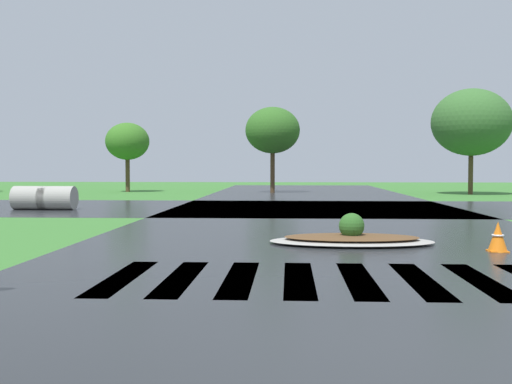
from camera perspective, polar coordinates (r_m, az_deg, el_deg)
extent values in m
cube|color=#232628|center=(15.03, 7.03, -4.16)|extent=(11.51, 80.00, 0.01)
cube|color=#232628|center=(25.59, 5.37, -1.44)|extent=(90.00, 10.36, 0.01)
cube|color=white|center=(9.99, -11.93, -7.54)|extent=(0.45, 3.14, 0.01)
cube|color=white|center=(9.80, -6.79, -7.70)|extent=(0.45, 3.14, 0.01)
cube|color=white|center=(9.68, -1.48, -7.80)|extent=(0.45, 3.14, 0.01)
cube|color=white|center=(9.66, 3.90, -7.83)|extent=(0.45, 3.14, 0.01)
cube|color=white|center=(9.71, 9.26, -7.80)|extent=(0.45, 3.14, 0.01)
cube|color=white|center=(9.85, 14.52, -7.70)|extent=(0.45, 3.14, 0.01)
cube|color=white|center=(10.07, 19.59, -7.54)|extent=(0.45, 3.14, 0.01)
ellipsoid|color=#9E9B93|center=(14.01, 8.62, -4.42)|extent=(3.60, 1.84, 0.12)
ellipsoid|color=brown|center=(14.00, 8.62, -4.05)|extent=(2.95, 1.51, 0.10)
sphere|color=#2D6023|center=(13.97, 8.63, -3.04)|extent=(0.56, 0.56, 0.56)
cylinder|color=#9E9B93|center=(26.02, -19.62, -0.50)|extent=(1.38, 0.96, 0.92)
cylinder|color=#9E9B93|center=(25.60, -17.49, -0.52)|extent=(1.38, 0.96, 0.92)
cone|color=orange|center=(13.47, 20.99, -3.79)|extent=(0.39, 0.39, 0.61)
torus|color=white|center=(13.46, 21.00, -3.66)|extent=(0.24, 0.24, 0.04)
cube|color=orange|center=(13.50, 20.98, -5.00)|extent=(0.36, 0.36, 0.03)
cylinder|color=#4C3823|center=(41.91, -11.51, 1.58)|extent=(0.28, 0.28, 2.30)
ellipsoid|color=#366E21|center=(41.94, -11.54, 4.51)|extent=(2.84, 2.84, 2.41)
cylinder|color=#4C3823|center=(39.79, 1.51, 1.90)|extent=(0.28, 0.28, 2.74)
ellipsoid|color=#306222|center=(39.85, 1.51, 5.60)|extent=(3.43, 3.43, 2.92)
cylinder|color=#4C3823|center=(39.54, 18.81, 1.70)|extent=(0.28, 0.28, 2.64)
ellipsoid|color=#36672D|center=(39.62, 18.87, 5.98)|extent=(4.67, 4.67, 3.97)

